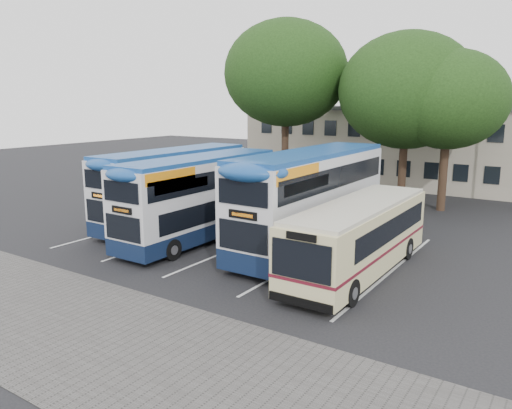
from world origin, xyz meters
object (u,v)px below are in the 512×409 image
Objects in this scene: tree_mid at (407,91)px; bus_dd_mid at (201,194)px; bus_dd_right at (311,195)px; bus_single at (360,233)px; tree_right at (449,100)px; tree_left at (286,73)px; bus_dd_left at (175,184)px.

tree_mid is 15.36m from bus_dd_mid.
bus_dd_right is 1.13× the size of bus_single.
tree_right is 0.90× the size of bus_dd_right.
tree_left reaches higher than tree_right.
bus_dd_mid is 0.91× the size of bus_dd_right.
tree_mid is at bearing 88.25° from bus_dd_right.
bus_dd_left is 3.45m from bus_dd_mid.
bus_dd_mid reaches higher than bus_single.
tree_left is 1.12× the size of tree_mid.
bus_single is (2.75, -13.78, -5.63)m from tree_mid.
tree_left is 1.25× the size of bus_dd_mid.
tree_right reaches higher than bus_dd_left.
tree_mid is at bearing 174.41° from tree_right.
tree_mid reaches higher than bus_dd_mid.
bus_dd_right is (5.06, 1.62, 0.22)m from bus_dd_mid.
tree_right is at bearing 75.81° from bus_dd_right.
bus_single is at bearing -49.89° from tree_left.
tree_left is at bearing -177.57° from tree_right.
tree_mid is 1.15× the size of bus_single.
bus_dd_left is at bearing -91.31° from tree_left.
tree_left is 10.99m from tree_right.
tree_right is at bearing -5.59° from tree_mid.
tree_left reaches higher than bus_dd_right.
bus_dd_left is 1.04× the size of bus_single.
tree_right is at bearing 58.84° from bus_dd_mid.
bus_single is at bearing -9.22° from bus_dd_left.
tree_mid is 1.12× the size of bus_dd_mid.
bus_dd_mid is 5.32m from bus_dd_right.
tree_mid is 15.50m from bus_dd_left.
tree_mid is 1.13× the size of tree_right.
tree_left is 18.42m from bus_single.
tree_mid is 1.02× the size of bus_dd_right.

